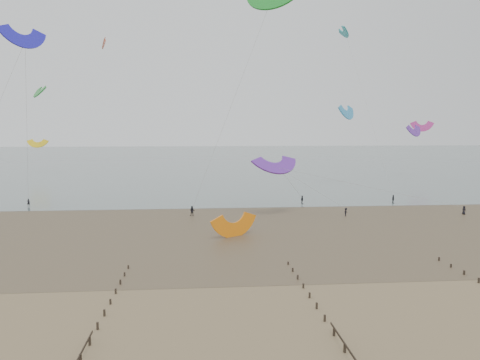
{
  "coord_description": "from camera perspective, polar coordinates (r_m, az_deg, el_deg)",
  "views": [
    {
      "loc": [
        -5.95,
        -39.37,
        15.64
      ],
      "look_at": [
        -0.16,
        28.0,
        8.0
      ],
      "focal_mm": 35.0,
      "sensor_mm": 36.0,
      "label": 1
    }
  ],
  "objects": [
    {
      "name": "ground",
      "position": [
        42.78,
        3.55,
        -15.01
      ],
      "size": [
        500.0,
        500.0,
        0.0
      ],
      "primitive_type": "plane",
      "color": "brown",
      "rests_on": "ground"
    },
    {
      "name": "sea_and_shore",
      "position": [
        75.43,
        -3.4,
        -5.53
      ],
      "size": [
        500.0,
        665.0,
        0.03
      ],
      "color": "#475654",
      "rests_on": "ground"
    },
    {
      "name": "kitesurfers",
      "position": [
        96.63,
        17.21,
        -2.67
      ],
      "size": [
        118.81,
        16.78,
        1.77
      ],
      "color": "black",
      "rests_on": "ground"
    },
    {
      "name": "grounded_kite",
      "position": [
        67.73,
        -0.67,
        -6.91
      ],
      "size": [
        8.3,
        7.85,
        3.62
      ],
      "primitive_type": null,
      "rotation": [
        1.54,
        0.0,
        0.56
      ],
      "color": "orange",
      "rests_on": "ground"
    },
    {
      "name": "kites_airborne",
      "position": [
        124.57,
        -8.46,
        8.74
      ],
      "size": [
        267.73,
        109.33,
        44.18
      ],
      "color": "yellow",
      "rests_on": "ground"
    }
  ]
}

